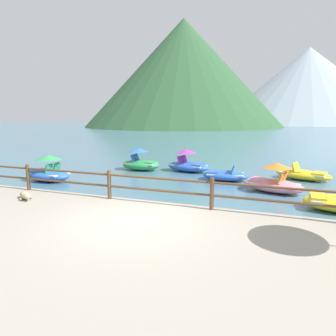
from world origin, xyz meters
The scene contains 12 objects.
ground_plane centered at (0.00, 40.00, 0.00)m, with size 200.00×200.00×0.00m, color #477084.
promenade_dock centered at (0.00, -2.20, 0.20)m, with size 28.00×8.00×0.40m, color #A39989.
dock_railing centered at (0.00, 1.55, 0.97)m, with size 23.92×0.12×0.95m.
dog_resting centered at (-4.28, 0.56, 0.52)m, with size 0.92×0.67×0.26m.
pedal_boat_1 centered at (3.35, 5.96, 0.39)m, with size 2.73×1.88×1.23m.
pedal_boat_2 centered at (4.72, 8.97, 0.25)m, with size 2.81×1.89×0.82m.
pedal_boat_3 centered at (-3.87, 8.57, 0.43)m, with size 2.25×1.26×1.28m.
pedal_boat_4 centered at (-1.22, 9.12, 0.40)m, with size 2.69×1.71×1.24m.
pedal_boat_5 centered at (1.14, 7.45, 0.26)m, with size 2.27×1.30×0.83m.
pedal_boat_6 centered at (-6.86, 4.50, 0.42)m, with size 2.50×1.50×1.26m.
cliff_headland centered at (-19.74, 74.50, 13.26)m, with size 52.92×52.92×28.26m.
distant_peak centered at (12.49, 113.75, 13.29)m, with size 63.52×63.52×26.58m, color #9EADBC.
Camera 1 is at (3.37, -6.76, 3.12)m, focal length 31.98 mm.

